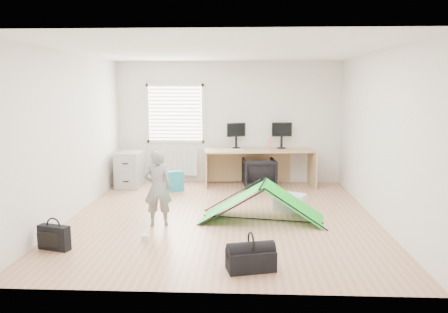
{
  "coord_description": "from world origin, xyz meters",
  "views": [
    {
      "loc": [
        0.34,
        -7.04,
        2.14
      ],
      "look_at": [
        0.0,
        0.4,
        0.95
      ],
      "focal_mm": 35.0,
      "sensor_mm": 36.0,
      "label": 1
    }
  ],
  "objects_px": {
    "duffel_bag": "(251,260)",
    "monitor_right": "(282,139)",
    "monitor_left": "(236,139)",
    "storage_crate": "(290,202)",
    "thermos": "(269,144)",
    "filing_cabinet": "(130,169)",
    "kite": "(262,202)",
    "person": "(158,188)",
    "office_chair": "(259,173)",
    "laptop_bag": "(54,238)",
    "desk": "(259,168)"
  },
  "relations": [
    {
      "from": "monitor_left",
      "to": "duffel_bag",
      "type": "distance_m",
      "value": 4.76
    },
    {
      "from": "monitor_left",
      "to": "person",
      "type": "distance_m",
      "value": 3.26
    },
    {
      "from": "monitor_left",
      "to": "duffel_bag",
      "type": "relative_size",
      "value": 0.77
    },
    {
      "from": "desk",
      "to": "filing_cabinet",
      "type": "xyz_separation_m",
      "value": [
        -2.78,
        -0.26,
        -0.01
      ]
    },
    {
      "from": "monitor_left",
      "to": "thermos",
      "type": "distance_m",
      "value": 0.75
    },
    {
      "from": "kite",
      "to": "storage_crate",
      "type": "xyz_separation_m",
      "value": [
        0.52,
        0.63,
        -0.16
      ]
    },
    {
      "from": "monitor_right",
      "to": "thermos",
      "type": "height_order",
      "value": "monitor_right"
    },
    {
      "from": "desk",
      "to": "monitor_right",
      "type": "relative_size",
      "value": 5.32
    },
    {
      "from": "laptop_bag",
      "to": "monitor_right",
      "type": "bearing_deg",
      "value": 67.77
    },
    {
      "from": "duffel_bag",
      "to": "monitor_right",
      "type": "bearing_deg",
      "value": 66.33
    },
    {
      "from": "person",
      "to": "storage_crate",
      "type": "bearing_deg",
      "value": -161.17
    },
    {
      "from": "desk",
      "to": "storage_crate",
      "type": "distance_m",
      "value": 1.97
    },
    {
      "from": "storage_crate",
      "to": "person",
      "type": "bearing_deg",
      "value": -156.08
    },
    {
      "from": "desk",
      "to": "monitor_left",
      "type": "xyz_separation_m",
      "value": [
        -0.5,
        0.19,
        0.61
      ]
    },
    {
      "from": "monitor_left",
      "to": "storage_crate",
      "type": "xyz_separation_m",
      "value": [
        0.99,
        -2.07,
        -0.86
      ]
    },
    {
      "from": "thermos",
      "to": "storage_crate",
      "type": "bearing_deg",
      "value": -81.8
    },
    {
      "from": "storage_crate",
      "to": "kite",
      "type": "bearing_deg",
      "value": -129.52
    },
    {
      "from": "kite",
      "to": "duffel_bag",
      "type": "xyz_separation_m",
      "value": [
        -0.21,
        -1.97,
        -0.18
      ]
    },
    {
      "from": "office_chair",
      "to": "laptop_bag",
      "type": "xyz_separation_m",
      "value": [
        -2.84,
        -3.75,
        -0.15
      ]
    },
    {
      "from": "filing_cabinet",
      "to": "kite",
      "type": "xyz_separation_m",
      "value": [
        2.75,
        -2.25,
        -0.08
      ]
    },
    {
      "from": "monitor_right",
      "to": "storage_crate",
      "type": "height_order",
      "value": "monitor_right"
    },
    {
      "from": "monitor_left",
      "to": "thermos",
      "type": "height_order",
      "value": "monitor_left"
    },
    {
      "from": "desk",
      "to": "office_chair",
      "type": "xyz_separation_m",
      "value": [
        0.0,
        -0.18,
        -0.08
      ]
    },
    {
      "from": "monitor_right",
      "to": "laptop_bag",
      "type": "height_order",
      "value": "monitor_right"
    },
    {
      "from": "desk",
      "to": "kite",
      "type": "height_order",
      "value": "desk"
    },
    {
      "from": "laptop_bag",
      "to": "thermos",
      "type": "bearing_deg",
      "value": 68.79
    },
    {
      "from": "monitor_left",
      "to": "thermos",
      "type": "bearing_deg",
      "value": -38.68
    },
    {
      "from": "kite",
      "to": "office_chair",
      "type": "bearing_deg",
      "value": 98.96
    },
    {
      "from": "thermos",
      "to": "storage_crate",
      "type": "relative_size",
      "value": 0.53
    },
    {
      "from": "office_chair",
      "to": "duffel_bag",
      "type": "bearing_deg",
      "value": 80.43
    },
    {
      "from": "desk",
      "to": "duffel_bag",
      "type": "distance_m",
      "value": 4.49
    },
    {
      "from": "person",
      "to": "duffel_bag",
      "type": "xyz_separation_m",
      "value": [
        1.42,
        -1.64,
        -0.47
      ]
    },
    {
      "from": "filing_cabinet",
      "to": "monitor_left",
      "type": "distance_m",
      "value": 2.4
    },
    {
      "from": "filing_cabinet",
      "to": "office_chair",
      "type": "relative_size",
      "value": 1.11
    },
    {
      "from": "monitor_right",
      "to": "thermos",
      "type": "distance_m",
      "value": 0.36
    },
    {
      "from": "thermos",
      "to": "storage_crate",
      "type": "height_order",
      "value": "thermos"
    },
    {
      "from": "monitor_right",
      "to": "person",
      "type": "relative_size",
      "value": 0.37
    },
    {
      "from": "monitor_left",
      "to": "kite",
      "type": "xyz_separation_m",
      "value": [
        0.47,
        -2.7,
        -0.7
      ]
    },
    {
      "from": "person",
      "to": "duffel_bag",
      "type": "relative_size",
      "value": 2.12
    },
    {
      "from": "office_chair",
      "to": "laptop_bag",
      "type": "bearing_deg",
      "value": 46.53
    },
    {
      "from": "monitor_right",
      "to": "thermos",
      "type": "bearing_deg",
      "value": -150.43
    },
    {
      "from": "person",
      "to": "laptop_bag",
      "type": "distance_m",
      "value": 1.67
    },
    {
      "from": "desk",
      "to": "storage_crate",
      "type": "xyz_separation_m",
      "value": [
        0.49,
        -1.89,
        -0.26
      ]
    },
    {
      "from": "thermos",
      "to": "person",
      "type": "bearing_deg",
      "value": -123.46
    },
    {
      "from": "desk",
      "to": "thermos",
      "type": "xyz_separation_m",
      "value": [
        0.22,
        -0.0,
        0.53
      ]
    },
    {
      "from": "monitor_left",
      "to": "thermos",
      "type": "xyz_separation_m",
      "value": [
        0.72,
        -0.19,
        -0.07
      ]
    },
    {
      "from": "monitor_left",
      "to": "storage_crate",
      "type": "distance_m",
      "value": 2.45
    },
    {
      "from": "thermos",
      "to": "duffel_bag",
      "type": "bearing_deg",
      "value": -95.83
    },
    {
      "from": "duffel_bag",
      "to": "storage_crate",
      "type": "bearing_deg",
      "value": 59.58
    },
    {
      "from": "office_chair",
      "to": "storage_crate",
      "type": "height_order",
      "value": "office_chair"
    }
  ]
}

